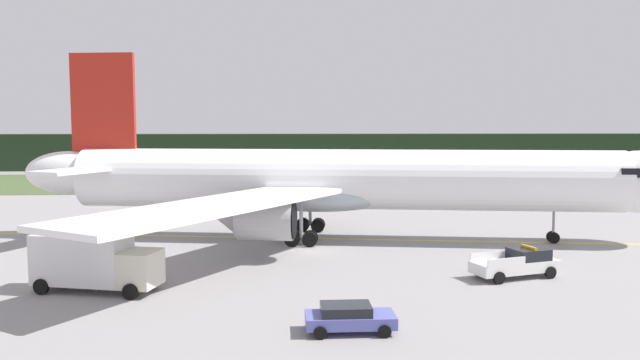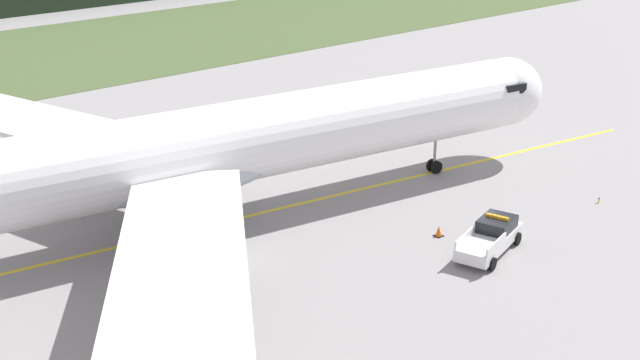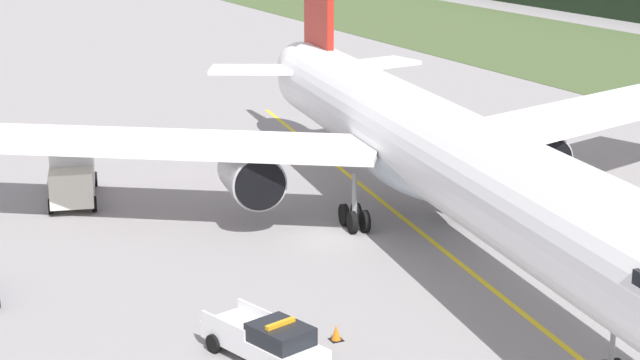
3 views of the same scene
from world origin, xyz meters
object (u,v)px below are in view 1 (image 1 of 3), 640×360
staff_car (349,317)px  apron_cone (489,261)px  ops_pickup_truck (518,263)px  catering_truck (94,261)px  airliner (333,181)px

staff_car → apron_cone: bearing=49.8°
ops_pickup_truck → catering_truck: (-25.50, -1.83, 0.87)m
catering_truck → apron_cone: catering_truck is taller
apron_cone → catering_truck: bearing=-168.3°
catering_truck → staff_car: (13.92, -7.70, -1.07)m
ops_pickup_truck → catering_truck: size_ratio=0.78×
catering_truck → apron_cone: bearing=11.7°
airliner → catering_truck: size_ratio=7.07×
airliner → staff_car: size_ratio=12.84×
staff_car → ops_pickup_truck: bearing=39.5°
airliner → catering_truck: 21.55m
catering_truck → staff_car: catering_truck is taller
airliner → ops_pickup_truck: size_ratio=9.03×
airliner → catering_truck: bearing=-134.3°
airliner → catering_truck: airliner is taller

